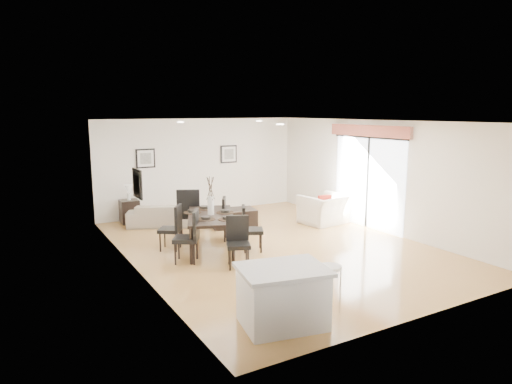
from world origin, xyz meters
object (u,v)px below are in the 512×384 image
dining_chair_wfar (174,225)px  side_table (130,211)px  dining_chair_enear (249,226)px  coffee_table (233,218)px  dining_chair_foot (189,210)px  bar_stool (330,272)px  armchair (325,209)px  kitchen_island (283,296)px  dining_table (211,218)px  dining_chair_wnear (190,233)px  sofa (167,215)px  dining_chair_efar (229,216)px  dining_chair_head (238,238)px

dining_chair_wfar → side_table: (-0.21, 2.83, -0.23)m
dining_chair_enear → coffee_table: 2.11m
dining_chair_enear → coffee_table: size_ratio=0.87×
dining_chair_foot → bar_stool: size_ratio=1.63×
armchair → kitchen_island: kitchen_island is taller
dining_table → dining_chair_foot: dining_chair_foot is taller
side_table → dining_chair_enear: bearing=-67.1°
armchair → dining_table: bearing=3.4°
coffee_table → dining_chair_wnear: bearing=-122.5°
dining_table → coffee_table: bearing=72.6°
sofa → dining_table: bearing=117.6°
dining_table → dining_chair_wfar: 0.81m
dining_table → coffee_table: 2.09m
armchair → dining_chair_foot: dining_chair_foot is taller
coffee_table → dining_chair_enear: bearing=-96.7°
dining_table → dining_chair_foot: bearing=114.9°
dining_chair_efar → bar_stool: 4.16m
dining_chair_efar → dining_chair_foot: bearing=77.6°
sofa → armchair: size_ratio=1.68×
dining_chair_wnear → dining_chair_foot: size_ratio=0.89×
dining_chair_head → kitchen_island: bearing=-81.0°
sofa → coffee_table: size_ratio=1.76×
dining_table → dining_chair_foot: size_ratio=1.79×
bar_stool → side_table: bearing=99.4°
sofa → dining_chair_head: (0.15, -3.66, 0.25)m
side_table → sofa: bearing=-44.4°
dining_chair_efar → kitchen_island: bearing=-167.0°
dining_chair_efar → dining_chair_head: dining_chair_efar is taller
dining_table → dining_chair_efar: dining_chair_efar is taller
dining_chair_wnear → dining_chair_foot: 1.77m
dining_chair_wnear → bar_stool: dining_chair_wnear is taller
dining_table → dining_chair_efar: size_ratio=2.10×
sofa → armchair: armchair is taller
dining_chair_efar → sofa: bearing=51.3°
dining_table → bar_stool: (0.25, -3.63, -0.08)m
dining_chair_wfar → coffee_table: size_ratio=0.87×
dining_chair_wnear → side_table: bearing=-146.0°
bar_stool → kitchen_island: bearing=-180.0°
dining_chair_head → dining_chair_wfar: bearing=136.7°
side_table → dining_chair_foot: bearing=-68.2°
side_table → bar_stool: (1.13, -6.87, 0.30)m
dining_chair_wnear → coffee_table: 2.88m
dining_chair_enear → dining_chair_head: (-0.64, -0.73, -0.00)m
side_table → bar_stool: 6.97m
dining_chair_wnear → dining_chair_wfar: size_ratio=1.07×
armchair → dining_chair_wnear: dining_chair_wnear is taller
dining_table → kitchen_island: bearing=-76.1°
coffee_table → sofa: bearing=158.0°
dining_chair_foot → coffee_table: size_ratio=1.04×
dining_chair_wnear → dining_chair_foot: dining_chair_foot is taller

